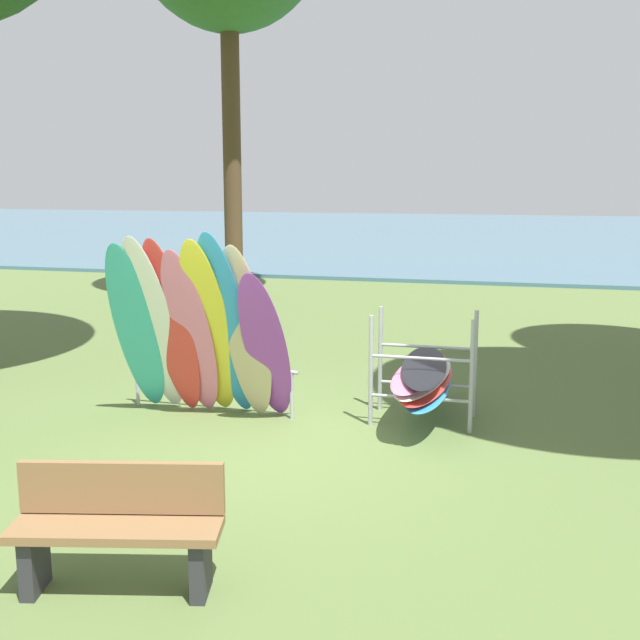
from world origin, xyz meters
The scene contains 5 objects.
ground_plane centered at (0.00, 0.00, 0.00)m, with size 80.00×80.00×0.00m, color #566B38.
lake_water centered at (0.00, 30.74, 0.05)m, with size 80.00×36.00×0.10m, color #477084.
leaning_board_pile centered at (-0.82, 0.52, 1.03)m, with size 2.14×1.04×2.20m.
board_storage_rack centered at (1.66, 1.11, 0.52)m, with size 1.15×2.13×1.25m.
park_bench centered at (0.12, -3.08, 0.45)m, with size 1.46×0.71×0.85m.
Camera 1 is at (2.64, -7.47, 2.75)m, focal length 43.79 mm.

